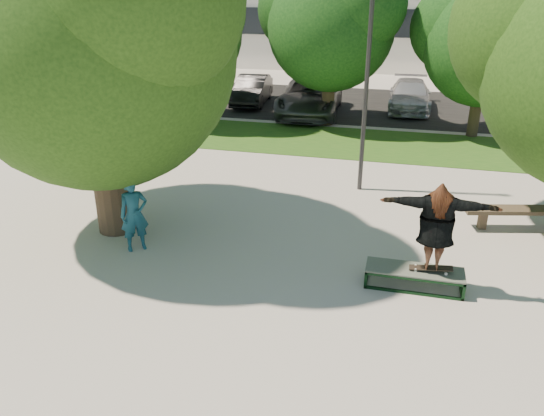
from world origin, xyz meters
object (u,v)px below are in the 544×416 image
(bench, at_px, (538,212))
(bystander, at_px, (134,214))
(car_dark, at_px, (252,90))
(tree_left, at_px, (91,29))
(car_silver_b, at_px, (410,95))
(car_grey, at_px, (310,97))
(car_silver_a, at_px, (183,78))
(grind_box, at_px, (414,278))
(lamppost, at_px, (367,74))

(bench, bearing_deg, bystander, -172.58)
(car_dark, bearing_deg, bench, -53.48)
(tree_left, height_order, bench, tree_left)
(bystander, distance_m, car_silver_b, 16.19)
(bench, xyz_separation_m, car_grey, (-7.22, 10.06, 0.31))
(bench, distance_m, car_silver_a, 19.15)
(car_dark, bearing_deg, bystander, -88.53)
(grind_box, height_order, car_dark, car_dark)
(bench, bearing_deg, car_silver_a, 124.70)
(bystander, relative_size, car_silver_a, 0.35)
(bystander, height_order, car_silver_b, bystander)
(car_grey, bearing_deg, car_dark, 151.33)
(car_dark, bearing_deg, grind_box, -68.32)
(car_dark, distance_m, car_grey, 3.31)
(bench, distance_m, car_silver_b, 12.43)
(tree_left, distance_m, car_silver_a, 16.28)
(grind_box, relative_size, car_dark, 0.46)
(grind_box, height_order, car_silver_b, car_silver_b)
(tree_left, bearing_deg, car_grey, 79.53)
(car_dark, bearing_deg, car_silver_b, -0.57)
(car_silver_a, xyz_separation_m, car_silver_b, (11.14, -0.78, -0.15))
(grind_box, xyz_separation_m, car_dark, (-7.50, 14.79, 0.45))
(lamppost, bearing_deg, car_silver_a, 131.62)
(tree_left, xyz_separation_m, car_dark, (-0.71, 13.80, -3.78))
(bystander, distance_m, car_grey, 13.34)
(car_silver_b, bearing_deg, tree_left, -115.04)
(car_dark, relative_size, car_grey, 0.73)
(tree_left, distance_m, bench, 10.58)
(car_silver_a, bearing_deg, tree_left, -76.56)
(car_silver_b, bearing_deg, car_dark, -176.32)
(lamppost, bearing_deg, tree_left, -143.58)
(car_silver_a, xyz_separation_m, car_dark, (4.00, -1.35, -0.15))
(lamppost, height_order, car_silver_b, lamppost)
(grind_box, relative_size, bystander, 1.11)
(car_grey, bearing_deg, lamppost, -74.23)
(car_silver_a, height_order, car_grey, car_silver_a)
(grind_box, distance_m, bench, 4.31)
(lamppost, distance_m, bench, 5.26)
(bystander, bearing_deg, lamppost, 8.41)
(bystander, bearing_deg, bench, -19.02)
(bystander, xyz_separation_m, car_dark, (-1.72, 14.68, -0.17))
(tree_left, xyz_separation_m, grind_box, (6.79, -0.99, -4.23))
(bench, xyz_separation_m, car_silver_a, (-14.22, 12.82, 0.35))
(car_grey, bearing_deg, car_silver_b, 21.87)
(car_silver_a, bearing_deg, lamppost, -52.19)
(grind_box, relative_size, car_silver_a, 0.39)
(grind_box, relative_size, car_grey, 0.34)
(tree_left, relative_size, car_silver_a, 1.54)
(grind_box, xyz_separation_m, bystander, (-5.78, 0.12, 0.62))
(lamppost, distance_m, grind_box, 5.91)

